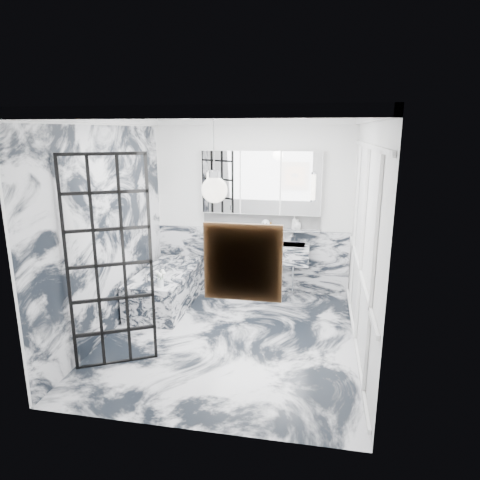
% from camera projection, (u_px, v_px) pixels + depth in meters
% --- Properties ---
extents(floor, '(3.60, 3.60, 0.00)m').
position_uv_depth(floor, '(230.00, 337.00, 5.57)').
color(floor, silver).
rests_on(floor, ground).
extents(ceiling, '(3.60, 3.60, 0.00)m').
position_uv_depth(ceiling, '(228.00, 114.00, 4.87)').
color(ceiling, white).
rests_on(ceiling, wall_back).
extents(wall_back, '(3.60, 0.00, 3.60)m').
position_uv_depth(wall_back, '(252.00, 208.00, 6.93)').
color(wall_back, white).
rests_on(wall_back, floor).
extents(wall_front, '(3.60, 0.00, 3.60)m').
position_uv_depth(wall_front, '(183.00, 283.00, 3.51)').
color(wall_front, white).
rests_on(wall_front, floor).
extents(wall_left, '(0.00, 3.60, 3.60)m').
position_uv_depth(wall_left, '(108.00, 228.00, 5.51)').
color(wall_left, white).
rests_on(wall_left, floor).
extents(wall_right, '(0.00, 3.60, 3.60)m').
position_uv_depth(wall_right, '(364.00, 239.00, 4.93)').
color(wall_right, white).
rests_on(wall_right, floor).
extents(marble_clad_back, '(3.18, 0.05, 1.05)m').
position_uv_depth(marble_clad_back, '(251.00, 260.00, 7.13)').
color(marble_clad_back, silver).
rests_on(marble_clad_back, floor).
extents(marble_clad_left, '(0.02, 3.56, 2.68)m').
position_uv_depth(marble_clad_left, '(109.00, 232.00, 5.52)').
color(marble_clad_left, silver).
rests_on(marble_clad_left, floor).
extents(panel_molding, '(0.03, 3.40, 2.30)m').
position_uv_depth(panel_molding, '(362.00, 247.00, 4.96)').
color(panel_molding, white).
rests_on(panel_molding, floor).
extents(soap_bottle_a, '(0.10, 0.10, 0.22)m').
position_uv_depth(soap_bottle_a, '(294.00, 223.00, 6.77)').
color(soap_bottle_a, '#8C5919').
rests_on(soap_bottle_a, ledge).
extents(soap_bottle_b, '(0.08, 0.08, 0.16)m').
position_uv_depth(soap_bottle_b, '(298.00, 224.00, 6.77)').
color(soap_bottle_b, '#4C4C51').
rests_on(soap_bottle_b, ledge).
extents(soap_bottle_c, '(0.15, 0.15, 0.16)m').
position_uv_depth(soap_bottle_c, '(297.00, 224.00, 6.77)').
color(soap_bottle_c, silver).
rests_on(soap_bottle_c, ledge).
extents(face_pot, '(0.14, 0.14, 0.14)m').
position_uv_depth(face_pot, '(266.00, 224.00, 6.86)').
color(face_pot, white).
rests_on(face_pot, ledge).
extents(amber_bottle, '(0.04, 0.04, 0.10)m').
position_uv_depth(amber_bottle, '(270.00, 225.00, 6.86)').
color(amber_bottle, '#8C5919').
rests_on(amber_bottle, ledge).
extents(flower_vase, '(0.08, 0.08, 0.12)m').
position_uv_depth(flower_vase, '(161.00, 283.00, 5.80)').
color(flower_vase, silver).
rests_on(flower_vase, bathtub).
extents(crittall_door, '(0.80, 0.44, 2.38)m').
position_uv_depth(crittall_door, '(110.00, 265.00, 4.67)').
color(crittall_door, black).
rests_on(crittall_door, floor).
extents(artwork, '(0.53, 0.05, 0.53)m').
position_uv_depth(artwork, '(243.00, 262.00, 3.41)').
color(artwork, '#CF6515').
rests_on(artwork, wall_front).
extents(pendant_light, '(0.24, 0.24, 0.24)m').
position_uv_depth(pendant_light, '(214.00, 190.00, 3.85)').
color(pendant_light, white).
rests_on(pendant_light, ceiling).
extents(trough_sink, '(1.60, 0.45, 0.30)m').
position_uv_depth(trough_sink, '(259.00, 252.00, 6.84)').
color(trough_sink, silver).
rests_on(trough_sink, wall_back).
extents(ledge, '(1.90, 0.14, 0.04)m').
position_uv_depth(ledge, '(260.00, 229.00, 6.91)').
color(ledge, silver).
rests_on(ledge, wall_back).
extents(subway_tile, '(1.90, 0.03, 0.23)m').
position_uv_depth(subway_tile, '(261.00, 220.00, 6.94)').
color(subway_tile, white).
rests_on(subway_tile, wall_back).
extents(mirror_cabinet, '(1.90, 0.16, 1.00)m').
position_uv_depth(mirror_cabinet, '(261.00, 183.00, 6.73)').
color(mirror_cabinet, white).
rests_on(mirror_cabinet, wall_back).
extents(sconce_left, '(0.07, 0.07, 0.40)m').
position_uv_depth(sconce_left, '(209.00, 185.00, 6.80)').
color(sconce_left, white).
rests_on(sconce_left, mirror_cabinet).
extents(sconce_right, '(0.07, 0.07, 0.40)m').
position_uv_depth(sconce_right, '(313.00, 187.00, 6.50)').
color(sconce_right, white).
rests_on(sconce_right, mirror_cabinet).
extents(bathtub, '(0.75, 1.65, 0.55)m').
position_uv_depth(bathtub, '(167.00, 288.00, 6.56)').
color(bathtub, silver).
rests_on(bathtub, floor).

